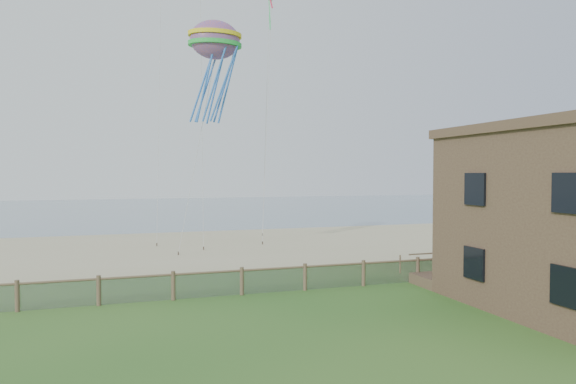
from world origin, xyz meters
name	(u,v)px	position (x,y,z in m)	size (l,w,h in m)	color
ground	(363,327)	(0.00, 0.00, 0.00)	(160.00, 160.00, 0.00)	#25581E
sand_beach	(233,245)	(0.00, 22.00, 0.00)	(72.00, 20.00, 0.02)	tan
ocean	(175,208)	(0.00, 66.00, 0.00)	(160.00, 68.00, 0.02)	slate
chainlink_fence	(305,279)	(0.00, 6.00, 0.55)	(36.20, 0.20, 1.25)	brown
motel_deck	(544,272)	(13.00, 5.00, 0.25)	(15.00, 2.00, 0.50)	brown
picnic_table	(515,295)	(7.42, 0.90, 0.39)	(1.84, 1.39, 0.78)	brown
octopus_kite	(215,69)	(-2.50, 15.33, 11.89)	(3.31, 2.34, 6.81)	orange
kite_green	(272,5)	(3.30, 22.83, 18.64)	(0.98, 0.70, 2.67)	#32BE5D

